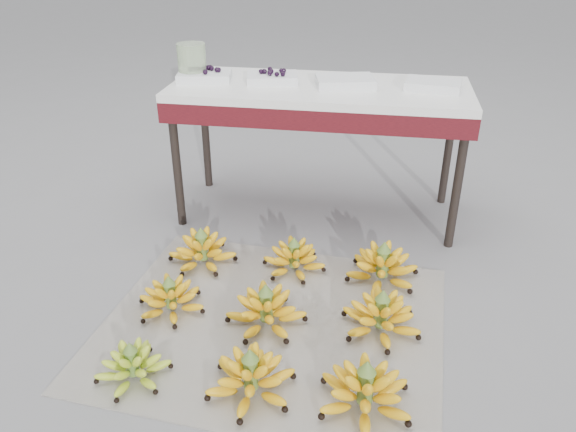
% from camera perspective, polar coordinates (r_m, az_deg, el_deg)
% --- Properties ---
extents(ground, '(60.00, 60.00, 0.00)m').
position_cam_1_polar(ground, '(2.21, -1.25, -9.89)').
color(ground, gray).
rests_on(ground, ground).
extents(newspaper_mat, '(1.33, 1.15, 0.01)m').
position_cam_1_polar(newspaper_mat, '(2.15, -1.56, -10.94)').
color(newspaper_mat, silver).
rests_on(newspaper_mat, ground).
extents(bunch_front_left, '(0.28, 0.28, 0.15)m').
position_cam_1_polar(bunch_front_left, '(1.97, -15.49, -14.45)').
color(bunch_front_left, '#96BA22').
rests_on(bunch_front_left, newspaper_mat).
extents(bunch_front_center, '(0.37, 0.37, 0.18)m').
position_cam_1_polar(bunch_front_center, '(1.86, -3.79, -16.05)').
color(bunch_front_center, yellow).
rests_on(bunch_front_center, newspaper_mat).
extents(bunch_front_right, '(0.38, 0.38, 0.19)m').
position_cam_1_polar(bunch_front_right, '(1.82, 7.84, -17.22)').
color(bunch_front_right, yellow).
rests_on(bunch_front_right, newspaper_mat).
extents(bunch_mid_left, '(0.33, 0.33, 0.16)m').
position_cam_1_polar(bunch_mid_left, '(2.23, -11.82, -8.21)').
color(bunch_mid_left, yellow).
rests_on(bunch_mid_left, newspaper_mat).
extents(bunch_mid_center, '(0.36, 0.36, 0.18)m').
position_cam_1_polar(bunch_mid_center, '(2.11, -2.23, -9.57)').
color(bunch_mid_center, yellow).
rests_on(bunch_mid_center, newspaper_mat).
extents(bunch_mid_right, '(0.39, 0.39, 0.18)m').
position_cam_1_polar(bunch_mid_right, '(2.11, 9.44, -10.03)').
color(bunch_mid_right, yellow).
rests_on(bunch_mid_right, newspaper_mat).
extents(bunch_back_left, '(0.33, 0.33, 0.18)m').
position_cam_1_polar(bunch_back_left, '(2.49, -8.70, -3.51)').
color(bunch_back_left, yellow).
rests_on(bunch_back_left, newspaper_mat).
extents(bunch_back_center, '(0.34, 0.34, 0.16)m').
position_cam_1_polar(bunch_back_center, '(2.42, 0.61, -4.36)').
color(bunch_back_center, yellow).
rests_on(bunch_back_center, newspaper_mat).
extents(bunch_back_right, '(0.34, 0.34, 0.19)m').
position_cam_1_polar(bunch_back_right, '(2.38, 9.58, -5.13)').
color(bunch_back_right, yellow).
rests_on(bunch_back_right, newspaper_mat).
extents(vendor_table, '(1.39, 0.56, 0.67)m').
position_cam_1_polar(vendor_table, '(2.70, 3.22, 11.56)').
color(vendor_table, black).
rests_on(vendor_table, ground).
extents(tray_far_left, '(0.28, 0.22, 0.06)m').
position_cam_1_polar(tray_far_left, '(2.79, -8.45, 13.95)').
color(tray_far_left, silver).
rests_on(tray_far_left, vendor_table).
extents(tray_left, '(0.27, 0.22, 0.06)m').
position_cam_1_polar(tray_left, '(2.73, -1.63, 13.89)').
color(tray_left, silver).
rests_on(tray_left, vendor_table).
extents(tray_right, '(0.30, 0.24, 0.04)m').
position_cam_1_polar(tray_right, '(2.67, 5.82, 13.44)').
color(tray_right, silver).
rests_on(tray_right, vendor_table).
extents(tray_far_right, '(0.27, 0.21, 0.04)m').
position_cam_1_polar(tray_far_right, '(2.69, 14.54, 12.79)').
color(tray_far_right, silver).
rests_on(tray_far_right, vendor_table).
extents(glass_jar, '(0.17, 0.17, 0.17)m').
position_cam_1_polar(glass_jar, '(2.80, -9.74, 15.20)').
color(glass_jar, '#D6F2C0').
rests_on(glass_jar, vendor_table).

